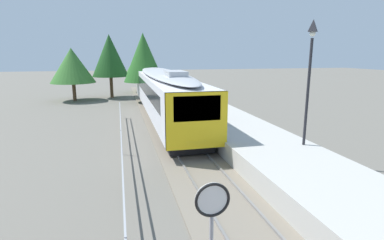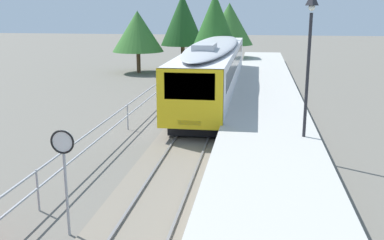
% 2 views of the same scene
% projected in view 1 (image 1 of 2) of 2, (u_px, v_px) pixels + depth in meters
% --- Properties ---
extents(ground_plane, '(160.00, 160.00, 0.00)m').
position_uv_depth(ground_plane, '(128.00, 148.00, 15.95)').
color(ground_plane, '#6B665B').
extents(track_rails, '(3.20, 60.00, 0.14)m').
position_uv_depth(track_rails, '(183.00, 144.00, 16.62)').
color(track_rails, slate).
rests_on(track_rails, ground).
extents(commuter_train, '(2.82, 20.82, 3.74)m').
position_uv_depth(commuter_train, '(164.00, 90.00, 23.07)').
color(commuter_train, silver).
rests_on(commuter_train, track_rails).
extents(station_platform, '(3.90, 60.00, 0.90)m').
position_uv_depth(station_platform, '(239.00, 133.00, 17.28)').
color(station_platform, '#B7B5AD').
rests_on(station_platform, ground).
extents(platform_lamp_mid_platform, '(0.34, 0.34, 5.35)m').
position_uv_depth(platform_lamp_mid_platform, '(310.00, 60.00, 12.70)').
color(platform_lamp_mid_platform, '#232328').
rests_on(platform_lamp_mid_platform, station_platform).
extents(speed_limit_sign, '(0.61, 0.10, 2.81)m').
position_uv_depth(speed_limit_sign, '(212.00, 220.00, 5.07)').
color(speed_limit_sign, '#9EA0A5').
rests_on(speed_limit_sign, ground).
extents(tree_behind_carpark, '(3.99, 3.99, 6.99)m').
position_uv_depth(tree_behind_carpark, '(110.00, 56.00, 33.56)').
color(tree_behind_carpark, brown).
rests_on(tree_behind_carpark, ground).
extents(tree_behind_station_far, '(4.59, 4.59, 5.49)m').
position_uv_depth(tree_behind_station_far, '(72.00, 66.00, 31.45)').
color(tree_behind_station_far, brown).
rests_on(tree_behind_station_far, ground).
extents(tree_distant_left, '(4.04, 4.04, 6.91)m').
position_uv_depth(tree_distant_left, '(143.00, 58.00, 30.23)').
color(tree_distant_left, brown).
rests_on(tree_distant_left, ground).
extents(tree_distant_centre, '(4.74, 4.74, 6.22)m').
position_uv_depth(tree_distant_centre, '(143.00, 59.00, 38.46)').
color(tree_distant_centre, brown).
rests_on(tree_distant_centre, ground).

